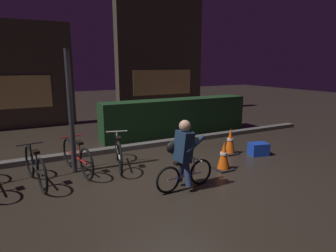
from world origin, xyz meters
name	(u,v)px	position (x,y,z in m)	size (l,w,h in m)	color
ground_plane	(173,178)	(0.00, 0.00, 0.00)	(40.00, 40.00, 0.00)	#2D261E
sidewalk_curb	(133,147)	(0.00, 2.20, 0.06)	(12.00, 0.24, 0.12)	#56544F
hedge_row	(176,117)	(1.80, 3.10, 0.56)	(4.80, 0.70, 1.12)	#19381C
storefront_right	(160,57)	(3.25, 7.20, 2.52)	(4.06, 0.54, 5.07)	#42382D
street_post	(71,113)	(-1.65, 1.20, 1.23)	(0.10, 0.10, 2.47)	#2D2D33
parked_bike_left_mid	(35,167)	(-2.38, 0.90, 0.33)	(0.46, 1.56, 0.72)	black
parked_bike_center_left	(77,157)	(-1.60, 1.14, 0.33)	(0.46, 1.55, 0.72)	black
parked_bike_center_right	(118,152)	(-0.75, 1.07, 0.34)	(0.50, 1.57, 0.74)	black
traffic_cone_near	(224,156)	(1.15, -0.10, 0.30)	(0.36, 0.36, 0.62)	black
traffic_cone_far	(230,141)	(1.99, 0.71, 0.31)	(0.36, 0.36, 0.65)	black
blue_crate	(258,149)	(2.54, 0.30, 0.15)	(0.44, 0.32, 0.30)	#193DB7
cyclist	(183,155)	(-0.08, -0.51, 0.63)	(1.19, 0.50, 1.25)	black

